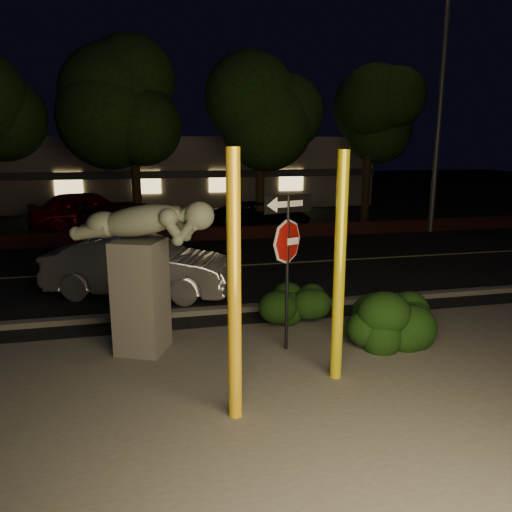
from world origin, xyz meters
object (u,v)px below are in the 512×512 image
Objects in this scene: parked_car_red at (90,210)px; parked_car_darkred at (137,218)px; yellow_pole_left at (234,290)px; yellow_pole_right at (339,269)px; streetlight at (437,62)px; signpost at (288,242)px; silver_sedan at (140,266)px; sculpture at (142,260)px; parked_car_dark at (260,216)px.

parked_car_darkred is at bearing -141.57° from parked_car_red.
yellow_pole_left is 1.94m from yellow_pole_right.
streetlight is (10.44, 12.63, 4.94)m from yellow_pole_left.
silver_sedan is (-2.56, 4.01, -1.25)m from signpost.
sculpture is 0.61× the size of parked_car_darkred.
streetlight is 2.52× the size of parked_car_darkred.
yellow_pole_right is 0.79× the size of silver_sedan.
silver_sedan is 1.00× the size of parked_car_dark.
yellow_pole_right is 1.31× the size of sculpture.
streetlight is at bearing -119.84° from parked_car_dark.
silver_sedan reaches higher than parked_car_dark.
parked_car_dark is at bearing 60.75° from signpost.
yellow_pole_left reaches higher than sculpture.
parked_car_red is at bearing 31.67° from silver_sedan.
sculpture is 0.24× the size of streetlight.
sculpture is (-2.47, 0.50, -0.31)m from signpost.
yellow_pole_right is at bearing 24.05° from yellow_pole_left.
silver_sedan is at bearing 115.16° from sculpture.
parked_car_dark is at bearing -79.82° from parked_car_darkred.
parked_car_dark is at bearing -170.67° from streetlight.
parked_car_red is (-2.20, 13.71, -0.83)m from sculpture.
parked_car_darkred is at bearing 20.77° from silver_sedan.
yellow_pole_right is at bearing -87.67° from signpost.
parked_car_dark is at bearing 91.47° from sculpture.
parked_car_red is (-5.13, 15.44, -0.94)m from yellow_pole_right.
yellow_pole_left is at bearing -148.30° from silver_sedan.
streetlight reaches higher than silver_sedan.
signpost is 14.78m from streetlight.
parked_car_red is at bearing 101.72° from yellow_pole_left.
sculpture is 12.85m from parked_car_dark.
parked_car_dark is (4.95, 8.33, -0.11)m from silver_sedan.
silver_sedan is (-0.08, 3.51, -0.94)m from sculpture.
silver_sedan is 1.00× the size of parked_car_darkred.
parked_car_darkred is at bearing 95.35° from yellow_pole_left.
parked_car_red is (-2.11, 10.20, 0.11)m from silver_sedan.
signpost is 0.62× the size of silver_sedan.
streetlight is at bearing -40.58° from silver_sedan.
silver_sedan is at bearing -165.59° from parked_car_darkred.
streetlight is 2.51× the size of parked_car_dark.
parked_car_darkred is at bearing -166.03° from streetlight.
yellow_pole_left is 1.29× the size of signpost.
yellow_pole_left is 0.32× the size of streetlight.
signpost is at bearing -175.30° from parked_car_red.
silver_sedan is 10.41m from parked_car_red.
parked_car_dark is at bearing -118.28° from parked_car_red.
sculpture is at bearing -165.44° from parked_car_darkred.
parked_car_darkred is at bearing 114.78° from sculpture.
yellow_pole_left reaches higher than yellow_pole_right.
sculpture is at bearing -158.69° from silver_sedan.
parked_car_darkred is 5.08m from parked_car_dark.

